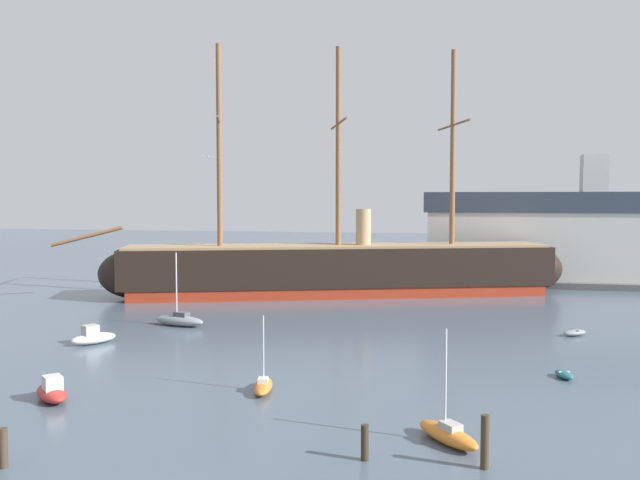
{
  "coord_description": "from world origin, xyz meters",
  "views": [
    {
      "loc": [
        10.99,
        -21.25,
        11.36
      ],
      "look_at": [
        -2.16,
        38.15,
        7.61
      ],
      "focal_mm": 38.46,
      "sensor_mm": 36.0,
      "label": 1
    }
  ],
  "objects": [
    {
      "name": "dinghy_far_left",
      "position": [
        -28.63,
        54.1,
        0.27
      ],
      "size": [
        1.66,
        2.43,
        0.53
      ],
      "color": "#236670",
      "rests_on": "ground"
    },
    {
      "name": "mooring_piling_nearest",
      "position": [
        6.62,
        7.5,
        0.79
      ],
      "size": [
        0.34,
        0.34,
        1.57
      ],
      "primitive_type": "cylinder",
      "color": "#382B1E",
      "rests_on": "ground"
    },
    {
      "name": "sailboat_near_centre",
      "position": [
        -0.8,
        16.63,
        0.38
      ],
      "size": [
        1.7,
        3.58,
        4.49
      ],
      "color": "orange",
      "rests_on": "ground"
    },
    {
      "name": "sailboat_alongside_bow",
      "position": [
        -14.24,
        34.86,
        0.55
      ],
      "size": [
        5.21,
        2.52,
        6.52
      ],
      "color": "gray",
      "rests_on": "ground"
    },
    {
      "name": "sailboat_distant_centre",
      "position": [
        3.61,
        62.63,
        0.49
      ],
      "size": [
        2.02,
        4.63,
        5.82
      ],
      "color": "#1E284C",
      "rests_on": "ground"
    },
    {
      "name": "dockside_warehouse_right",
      "position": [
        31.25,
        76.71,
        6.03
      ],
      "size": [
        56.92,
        18.48,
        17.15
      ],
      "color": "#565659",
      "rests_on": "ground"
    },
    {
      "name": "dinghy_mid_right",
      "position": [
        16.84,
        23.65,
        0.23
      ],
      "size": [
        1.41,
        2.06,
        0.45
      ],
      "color": "#236670",
      "rests_on": "ground"
    },
    {
      "name": "mooring_piling_left_pair",
      "position": [
        -8.12,
        3.4,
        0.85
      ],
      "size": [
        0.36,
        0.36,
        1.7
      ],
      "primitive_type": "cylinder",
      "color": "#423323",
      "rests_on": "ground"
    },
    {
      "name": "dinghy_alongside_stern",
      "position": [
        19.42,
        37.8,
        0.27
      ],
      "size": [
        2.38,
        2.12,
        0.53
      ],
      "color": "gray",
      "rests_on": "ground"
    },
    {
      "name": "tall_ship",
      "position": [
        -4.1,
        56.75,
        3.12
      ],
      "size": [
        57.32,
        24.15,
        28.63
      ],
      "color": "maroon",
      "rests_on": "ground"
    },
    {
      "name": "motorboat_mid_left",
      "position": [
        -17.67,
        26.41,
        0.53
      ],
      "size": [
        3.26,
        3.8,
        1.51
      ],
      "color": "silver",
      "rests_on": "ground"
    },
    {
      "name": "mooring_piling_midwater",
      "position": [
        11.67,
        7.66,
        1.15
      ],
      "size": [
        0.36,
        0.36,
        2.31
      ],
      "primitive_type": "cylinder",
      "color": "#423323",
      "rests_on": "ground"
    },
    {
      "name": "sailboat_foreground_right",
      "position": [
        10.06,
        10.4,
        0.45
      ],
      "size": [
        3.56,
        3.92,
        5.32
      ],
      "color": "orange",
      "rests_on": "ground"
    },
    {
      "name": "motorboat_foreground_left",
      "position": [
        -11.86,
        12.37,
        0.51
      ],
      "size": [
        3.53,
        3.42,
        1.46
      ],
      "color": "#B22D28",
      "rests_on": "ground"
    },
    {
      "name": "seagull_in_flight",
      "position": [
        -8.78,
        28.32,
        14.53
      ],
      "size": [
        0.98,
        0.63,
        0.13
      ],
      "color": "silver"
    }
  ]
}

